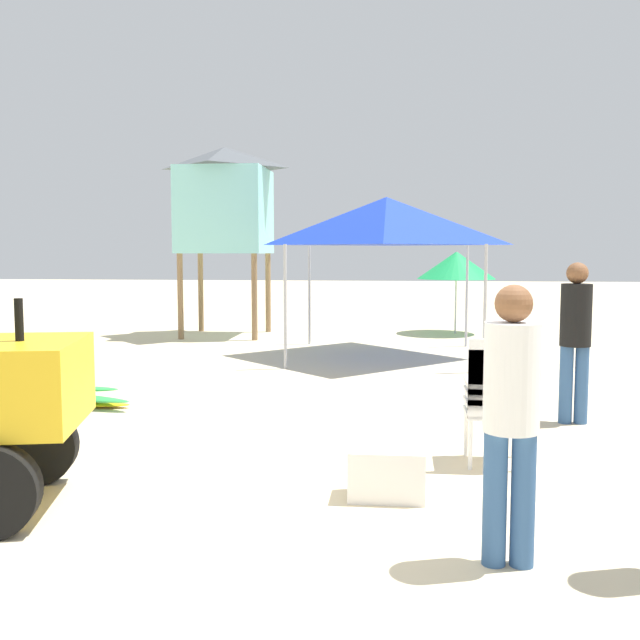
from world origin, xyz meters
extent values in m
plane|color=beige|center=(0.00, 0.00, 0.00)|extent=(80.00, 80.00, 0.00)
cube|color=gold|center=(-1.91, -0.14, 0.90)|extent=(1.02, 1.25, 0.60)
cylinder|color=black|center=(-1.91, -0.14, 1.35)|extent=(0.07, 0.07, 0.30)
cylinder|color=black|center=(-2.08, 0.39, 0.30)|extent=(0.62, 0.31, 0.60)
cube|color=white|center=(1.56, 1.33, 0.44)|extent=(0.48, 0.48, 0.04)
cube|color=white|center=(1.56, 1.11, 0.64)|extent=(0.48, 0.04, 0.40)
cube|color=white|center=(1.56, 1.33, 0.53)|extent=(0.48, 0.48, 0.04)
cube|color=white|center=(1.56, 1.11, 0.73)|extent=(0.48, 0.04, 0.40)
cube|color=white|center=(1.56, 1.33, 0.62)|extent=(0.48, 0.48, 0.04)
cube|color=white|center=(1.56, 1.11, 0.82)|extent=(0.48, 0.04, 0.40)
cube|color=white|center=(1.56, 1.33, 0.71)|extent=(0.48, 0.48, 0.04)
cube|color=white|center=(1.56, 1.11, 0.91)|extent=(0.48, 0.04, 0.40)
cylinder|color=white|center=(1.77, 1.54, 0.21)|extent=(0.04, 0.04, 0.42)
cylinder|color=white|center=(1.35, 1.54, 0.21)|extent=(0.04, 0.04, 0.42)
cylinder|color=white|center=(1.77, 1.12, 0.21)|extent=(0.04, 0.04, 0.42)
cylinder|color=white|center=(1.35, 1.12, 0.21)|extent=(0.04, 0.04, 0.42)
ellipsoid|color=yellow|center=(-3.55, 3.13, 0.04)|extent=(2.35, 0.31, 0.08)
ellipsoid|color=green|center=(-3.51, 3.22, 0.12)|extent=(2.49, 0.89, 0.08)
ellipsoid|color=green|center=(-3.62, 3.20, 0.20)|extent=(2.15, 0.32, 0.08)
cylinder|color=#33598C|center=(1.31, -0.75, 0.40)|extent=(0.14, 0.14, 0.80)
cylinder|color=#33598C|center=(1.47, -0.75, 0.40)|extent=(0.14, 0.14, 0.80)
cylinder|color=white|center=(1.39, -0.75, 1.11)|extent=(0.32, 0.32, 0.63)
sphere|color=brown|center=(1.39, -0.75, 1.53)|extent=(0.22, 0.22, 0.22)
cylinder|color=#33598C|center=(2.51, 2.93, 0.41)|extent=(0.14, 0.14, 0.83)
cylinder|color=#33598C|center=(2.67, 2.93, 0.41)|extent=(0.14, 0.14, 0.83)
cylinder|color=black|center=(2.59, 2.93, 1.16)|extent=(0.32, 0.32, 0.66)
sphere|color=brown|center=(2.59, 2.93, 1.60)|extent=(0.22, 0.22, 0.22)
cylinder|color=#B2B2B7|center=(-1.02, 6.16, 0.97)|extent=(0.05, 0.05, 1.94)
cylinder|color=#B2B2B7|center=(2.02, 6.16, 0.97)|extent=(0.05, 0.05, 1.94)
cylinder|color=#B2B2B7|center=(-1.02, 9.20, 0.97)|extent=(0.05, 0.05, 1.94)
cylinder|color=#B2B2B7|center=(2.02, 9.20, 0.97)|extent=(0.05, 0.05, 1.94)
pyramid|color=#1938BF|center=(0.50, 7.68, 2.34)|extent=(3.04, 3.04, 0.81)
cylinder|color=olive|center=(-3.78, 9.72, 0.89)|extent=(0.12, 0.12, 1.78)
cylinder|color=olive|center=(-2.22, 9.72, 0.89)|extent=(0.12, 0.12, 1.78)
cylinder|color=olive|center=(-3.78, 11.28, 0.89)|extent=(0.12, 0.12, 1.78)
cylinder|color=olive|center=(-2.22, 11.28, 0.89)|extent=(0.12, 0.12, 1.78)
cube|color=#93E2DB|center=(-3.00, 10.50, 2.68)|extent=(1.80, 1.80, 1.80)
pyramid|color=#4C5156|center=(-3.00, 10.50, 3.81)|extent=(1.98, 1.98, 0.45)
cylinder|color=beige|center=(1.98, 11.41, 0.91)|extent=(0.04, 0.04, 1.82)
cone|color=#19994C|center=(1.98, 11.41, 1.52)|extent=(1.72, 1.72, 0.60)
cube|color=white|center=(0.66, 0.34, 0.19)|extent=(0.56, 0.36, 0.38)
camera|label=1|loc=(0.75, -4.95, 1.83)|focal=40.95mm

